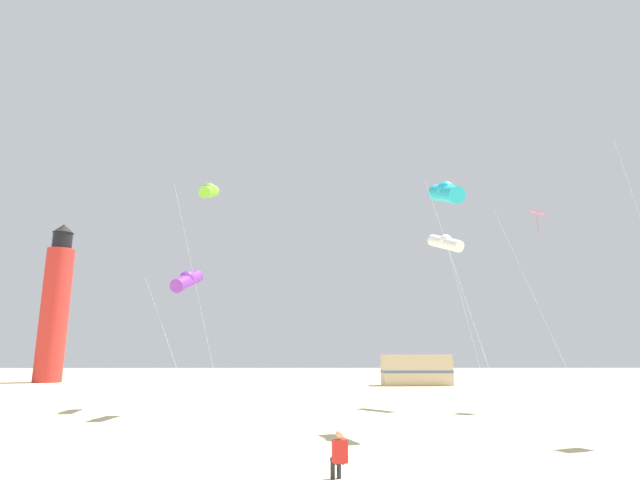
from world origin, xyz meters
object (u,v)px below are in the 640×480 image
at_px(kite_tube_cyan, 446,193).
at_px(kite_tube_lime, 209,191).
at_px(lighthouse_distant, 55,306).
at_px(kite_tube_white, 445,242).
at_px(kite_diamond_rainbow, 537,220).
at_px(kite_flyer_standing, 339,454).
at_px(kite_tube_violet, 187,280).
at_px(rv_van_tan, 416,370).

xyz_separation_m(kite_tube_cyan, kite_tube_lime, (-11.93, 9.32, 3.06)).
relative_size(kite_tube_cyan, lighthouse_distant, 0.61).
height_order(kite_tube_white, kite_diamond_rainbow, kite_diamond_rainbow).
distance_m(kite_flyer_standing, kite_tube_white, 20.24).
distance_m(kite_flyer_standing, lighthouse_distant, 51.11).
height_order(kite_flyer_standing, kite_tube_lime, kite_tube_lime).
xyz_separation_m(kite_tube_violet, kite_tube_lime, (0.04, 3.96, 6.01)).
height_order(kite_tube_violet, lighthouse_distant, lighthouse_distant).
distance_m(kite_tube_white, rv_van_tan, 21.46).
relative_size(kite_diamond_rainbow, rv_van_tan, 1.71).
xyz_separation_m(kite_flyer_standing, lighthouse_distant, (-28.23, 41.99, 7.22)).
bearing_deg(kite_tube_violet, rv_van_tan, 55.99).
height_order(kite_tube_white, rv_van_tan, kite_tube_white).
distance_m(kite_tube_violet, rv_van_tan, 29.07).
bearing_deg(kite_flyer_standing, kite_tube_violet, -75.81).
bearing_deg(kite_diamond_rainbow, lighthouse_distant, 146.40).
bearing_deg(lighthouse_distant, kite_flyer_standing, -56.09).
xyz_separation_m(kite_tube_cyan, kite_diamond_rainbow, (7.15, 7.69, 0.83)).
relative_size(kite_tube_white, kite_diamond_rainbow, 0.91).
bearing_deg(kite_tube_lime, kite_flyer_standing, -67.38).
relative_size(kite_diamond_rainbow, kite_tube_lime, 0.83).
distance_m(kite_tube_violet, kite_tube_lime, 7.20).
distance_m(kite_tube_violet, kite_tube_white, 15.02).
relative_size(kite_diamond_rainbow, lighthouse_distant, 0.66).
height_order(kite_tube_violet, kite_tube_white, kite_tube_white).
distance_m(kite_tube_violet, kite_diamond_rainbow, 19.63).
xyz_separation_m(kite_tube_cyan, lighthouse_distant, (-33.13, 34.44, -1.68)).
height_order(kite_tube_white, lighthouse_distant, lighthouse_distant).
bearing_deg(kite_tube_white, kite_tube_cyan, -103.80).
height_order(kite_tube_violet, rv_van_tan, kite_tube_violet).
relative_size(kite_tube_cyan, rv_van_tan, 1.58).
distance_m(kite_flyer_standing, kite_tube_cyan, 12.66).
bearing_deg(lighthouse_distant, kite_tube_white, -35.46).
bearing_deg(lighthouse_distant, kite_tube_lime, -49.84).
bearing_deg(kite_tube_white, kite_flyer_standing, -113.14).
bearing_deg(kite_tube_white, kite_tube_lime, 179.63).
bearing_deg(kite_tube_violet, kite_tube_lime, 89.39).
bearing_deg(kite_tube_white, kite_diamond_rainbow, -17.56).
bearing_deg(rv_van_tan, kite_tube_violet, -125.21).
relative_size(kite_tube_violet, kite_tube_cyan, 0.71).
height_order(kite_tube_lime, rv_van_tan, kite_tube_lime).
distance_m(kite_tube_violet, lighthouse_distant, 35.98).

